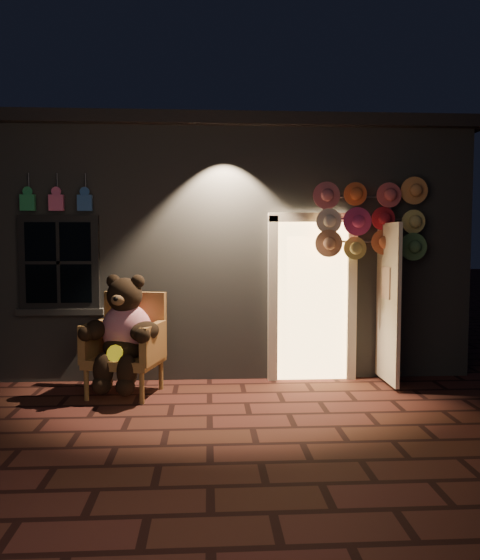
{
  "coord_description": "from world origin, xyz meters",
  "views": [
    {
      "loc": [
        -0.01,
        -5.6,
        1.81
      ],
      "look_at": [
        0.38,
        1.0,
        1.35
      ],
      "focal_mm": 35.0,
      "sensor_mm": 36.0,
      "label": 1
    }
  ],
  "objects": [
    {
      "name": "ground",
      "position": [
        0.0,
        0.0,
        0.0
      ],
      "size": [
        60.0,
        60.0,
        0.0
      ],
      "primitive_type": "plane",
      "color": "#4E221D",
      "rests_on": "ground"
    },
    {
      "name": "shop_building",
      "position": [
        0.0,
        3.99,
        1.74
      ],
      "size": [
        7.3,
        5.95,
        3.51
      ],
      "color": "slate",
      "rests_on": "ground"
    },
    {
      "name": "hat_rack",
      "position": [
        2.08,
        1.28,
        2.08
      ],
      "size": [
        1.47,
        0.22,
        2.6
      ],
      "color": "#59595E",
      "rests_on": "ground"
    },
    {
      "name": "teddy_bear",
      "position": [
        -1.0,
        0.78,
        0.76
      ],
      "size": [
        0.94,
        0.84,
        1.34
      ],
      "rotation": [
        0.0,
        0.0,
        -0.26
      ],
      "color": "#C3143A",
      "rests_on": "ground"
    },
    {
      "name": "wicker_armchair",
      "position": [
        -0.97,
        0.93,
        0.6
      ],
      "size": [
        0.97,
        0.92,
        1.2
      ],
      "rotation": [
        0.0,
        0.0,
        -0.26
      ],
      "color": "olive",
      "rests_on": "ground"
    }
  ]
}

